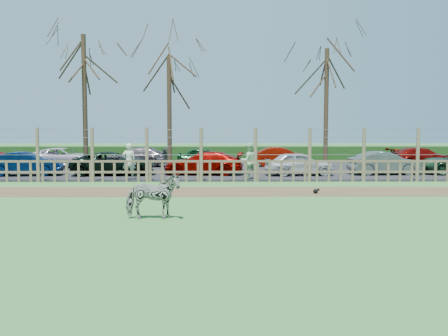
{
  "coord_description": "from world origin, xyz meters",
  "views": [
    {
      "loc": [
        0.85,
        -14.89,
        2.56
      ],
      "look_at": [
        1.0,
        2.5,
        1.1
      ],
      "focal_mm": 40.0,
      "sensor_mm": 36.0,
      "label": 1
    }
  ],
  "objects_px": {
    "tree_left": "(84,70)",
    "car_2": "(113,163)",
    "visitor_b": "(249,161)",
    "car_9": "(136,157)",
    "car_1": "(26,164)",
    "zebra": "(153,196)",
    "car_4": "(299,164)",
    "tree_right": "(327,79)",
    "car_13": "(422,157)",
    "car_10": "(205,157)",
    "car_5": "(384,163)",
    "crow": "(316,191)",
    "car_11": "(282,157)",
    "car_3": "(204,163)",
    "car_8": "(63,158)",
    "visitor_a": "(129,161)",
    "tree_mid": "(169,85)"
  },
  "relations": [
    {
      "from": "car_1",
      "to": "car_5",
      "type": "bearing_deg",
      "value": -95.09
    },
    {
      "from": "car_13",
      "to": "car_5",
      "type": "bearing_deg",
      "value": 135.62
    },
    {
      "from": "tree_left",
      "to": "car_2",
      "type": "relative_size",
      "value": 1.82
    },
    {
      "from": "tree_mid",
      "to": "car_3",
      "type": "xyz_separation_m",
      "value": [
        2.01,
        -2.44,
        -4.23
      ]
    },
    {
      "from": "car_3",
      "to": "car_8",
      "type": "distance_m",
      "value": 9.95
    },
    {
      "from": "visitor_b",
      "to": "car_9",
      "type": "bearing_deg",
      "value": -67.75
    },
    {
      "from": "tree_left",
      "to": "car_1",
      "type": "height_order",
      "value": "tree_left"
    },
    {
      "from": "car_5",
      "to": "car_11",
      "type": "height_order",
      "value": "same"
    },
    {
      "from": "tree_mid",
      "to": "car_9",
      "type": "distance_m",
      "value": 5.65
    },
    {
      "from": "zebra",
      "to": "car_5",
      "type": "height_order",
      "value": "zebra"
    },
    {
      "from": "car_3",
      "to": "car_2",
      "type": "bearing_deg",
      "value": -82.3
    },
    {
      "from": "car_1",
      "to": "car_13",
      "type": "height_order",
      "value": "same"
    },
    {
      "from": "tree_right",
      "to": "visitor_a",
      "type": "relative_size",
      "value": 4.26
    },
    {
      "from": "tree_right",
      "to": "car_9",
      "type": "height_order",
      "value": "tree_right"
    },
    {
      "from": "tree_right",
      "to": "car_11",
      "type": "xyz_separation_m",
      "value": [
        -2.25,
        2.39,
        -4.6
      ]
    },
    {
      "from": "tree_mid",
      "to": "car_9",
      "type": "relative_size",
      "value": 1.65
    },
    {
      "from": "car_4",
      "to": "car_10",
      "type": "relative_size",
      "value": 1.0
    },
    {
      "from": "visitor_b",
      "to": "car_4",
      "type": "height_order",
      "value": "visitor_b"
    },
    {
      "from": "zebra",
      "to": "car_4",
      "type": "xyz_separation_m",
      "value": [
        5.94,
        11.91,
        0.01
      ]
    },
    {
      "from": "tree_left",
      "to": "visitor_a",
      "type": "xyz_separation_m",
      "value": [
        3.06,
        -3.89,
        -4.71
      ]
    },
    {
      "from": "car_2",
      "to": "car_8",
      "type": "relative_size",
      "value": 1.0
    },
    {
      "from": "zebra",
      "to": "car_10",
      "type": "relative_size",
      "value": 0.43
    },
    {
      "from": "car_10",
      "to": "tree_right",
      "type": "bearing_deg",
      "value": -105.68
    },
    {
      "from": "zebra",
      "to": "car_4",
      "type": "height_order",
      "value": "zebra"
    },
    {
      "from": "tree_left",
      "to": "crow",
      "type": "height_order",
      "value": "tree_left"
    },
    {
      "from": "car_3",
      "to": "car_10",
      "type": "xyz_separation_m",
      "value": [
        -0.07,
        5.09,
        0.0
      ]
    },
    {
      "from": "crow",
      "to": "car_5",
      "type": "height_order",
      "value": "car_5"
    },
    {
      "from": "tree_left",
      "to": "car_1",
      "type": "xyz_separation_m",
      "value": [
        -2.59,
        -1.87,
        -4.98
      ]
    },
    {
      "from": "crow",
      "to": "car_8",
      "type": "height_order",
      "value": "car_8"
    },
    {
      "from": "car_11",
      "to": "zebra",
      "type": "bearing_deg",
      "value": 163.12
    },
    {
      "from": "car_5",
      "to": "car_11",
      "type": "bearing_deg",
      "value": 36.0
    },
    {
      "from": "tree_left",
      "to": "car_13",
      "type": "distance_m",
      "value": 20.67
    },
    {
      "from": "tree_right",
      "to": "car_13",
      "type": "distance_m",
      "value": 7.98
    },
    {
      "from": "crow",
      "to": "car_13",
      "type": "xyz_separation_m",
      "value": [
        8.8,
        11.75,
        0.54
      ]
    },
    {
      "from": "car_5",
      "to": "car_9",
      "type": "relative_size",
      "value": 0.88
    },
    {
      "from": "car_1",
      "to": "car_5",
      "type": "distance_m",
      "value": 18.57
    },
    {
      "from": "tree_left",
      "to": "car_8",
      "type": "distance_m",
      "value": 6.35
    },
    {
      "from": "tree_right",
      "to": "car_1",
      "type": "height_order",
      "value": "tree_right"
    },
    {
      "from": "visitor_b",
      "to": "tree_left",
      "type": "bearing_deg",
      "value": -42.03
    },
    {
      "from": "tree_right",
      "to": "zebra",
      "type": "xyz_separation_m",
      "value": [
        -8.0,
        -15.28,
        -4.61
      ]
    },
    {
      "from": "car_4",
      "to": "car_13",
      "type": "bearing_deg",
      "value": -64.0
    },
    {
      "from": "car_11",
      "to": "visitor_b",
      "type": "bearing_deg",
      "value": 162.71
    },
    {
      "from": "car_9",
      "to": "car_13",
      "type": "height_order",
      "value": "same"
    },
    {
      "from": "zebra",
      "to": "car_13",
      "type": "bearing_deg",
      "value": -44.19
    },
    {
      "from": "car_11",
      "to": "crow",
      "type": "bearing_deg",
      "value": -179.96
    },
    {
      "from": "car_4",
      "to": "car_5",
      "type": "xyz_separation_m",
      "value": [
        4.52,
        0.4,
        0.0
      ]
    },
    {
      "from": "crow",
      "to": "car_5",
      "type": "bearing_deg",
      "value": 55.21
    },
    {
      "from": "car_4",
      "to": "car_5",
      "type": "distance_m",
      "value": 4.54
    },
    {
      "from": "crow",
      "to": "car_3",
      "type": "distance_m",
      "value": 8.49
    },
    {
      "from": "car_9",
      "to": "car_5",
      "type": "bearing_deg",
      "value": 70.47
    }
  ]
}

